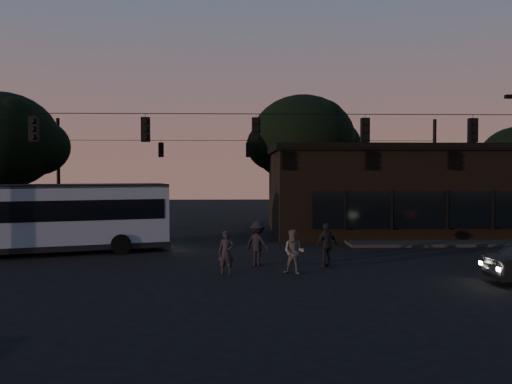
{
  "coord_description": "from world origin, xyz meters",
  "views": [
    {
      "loc": [
        -0.77,
        -19.38,
        3.82
      ],
      "look_at": [
        0.0,
        4.0,
        3.0
      ],
      "focal_mm": 40.0,
      "sensor_mm": 36.0,
      "label": 1
    }
  ],
  "objects_px": {
    "pedestrian_d": "(258,243)",
    "pedestrian_c": "(326,245)",
    "pedestrian_a": "(226,252)",
    "building": "(393,190)",
    "bus": "(42,215)",
    "pedestrian_b": "(294,252)"
  },
  "relations": [
    {
      "from": "bus",
      "to": "pedestrian_d",
      "type": "bearing_deg",
      "value": -38.51
    },
    {
      "from": "building",
      "to": "pedestrian_d",
      "type": "xyz_separation_m",
      "value": [
        -8.92,
        -12.23,
        -1.8
      ]
    },
    {
      "from": "pedestrian_a",
      "to": "pedestrian_b",
      "type": "bearing_deg",
      "value": 5.22
    },
    {
      "from": "pedestrian_a",
      "to": "pedestrian_d",
      "type": "xyz_separation_m",
      "value": [
        1.26,
        1.92,
        0.09
      ]
    },
    {
      "from": "pedestrian_b",
      "to": "pedestrian_c",
      "type": "relative_size",
      "value": 0.95
    },
    {
      "from": "pedestrian_a",
      "to": "pedestrian_b",
      "type": "height_order",
      "value": "pedestrian_b"
    },
    {
      "from": "bus",
      "to": "pedestrian_d",
      "type": "distance_m",
      "value": 10.58
    },
    {
      "from": "pedestrian_c",
      "to": "building",
      "type": "bearing_deg",
      "value": -142.92
    },
    {
      "from": "pedestrian_b",
      "to": "pedestrian_c",
      "type": "bearing_deg",
      "value": 66.8
    },
    {
      "from": "pedestrian_a",
      "to": "pedestrian_d",
      "type": "height_order",
      "value": "pedestrian_d"
    },
    {
      "from": "bus",
      "to": "pedestrian_b",
      "type": "xyz_separation_m",
      "value": [
        11.19,
        -5.53,
        -0.99
      ]
    },
    {
      "from": "building",
      "to": "pedestrian_b",
      "type": "xyz_separation_m",
      "value": [
        -7.66,
        -14.21,
        -1.87
      ]
    },
    {
      "from": "pedestrian_a",
      "to": "pedestrian_d",
      "type": "relative_size",
      "value": 0.9
    },
    {
      "from": "pedestrian_c",
      "to": "pedestrian_b",
      "type": "bearing_deg",
      "value": 20.66
    },
    {
      "from": "bus",
      "to": "pedestrian_b",
      "type": "distance_m",
      "value": 12.52
    },
    {
      "from": "pedestrian_a",
      "to": "bus",
      "type": "bearing_deg",
      "value": 154.31
    },
    {
      "from": "building",
      "to": "bus",
      "type": "relative_size",
      "value": 1.31
    },
    {
      "from": "building",
      "to": "pedestrian_a",
      "type": "distance_m",
      "value": 17.54
    },
    {
      "from": "bus",
      "to": "pedestrian_a",
      "type": "bearing_deg",
      "value": -51.08
    },
    {
      "from": "building",
      "to": "pedestrian_d",
      "type": "height_order",
      "value": "building"
    },
    {
      "from": "pedestrian_d",
      "to": "pedestrian_c",
      "type": "bearing_deg",
      "value": -147.34
    },
    {
      "from": "pedestrian_a",
      "to": "pedestrian_c",
      "type": "xyz_separation_m",
      "value": [
        4.01,
        1.55,
        0.07
      ]
    }
  ]
}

